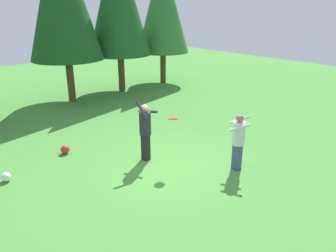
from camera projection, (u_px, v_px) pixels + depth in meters
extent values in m
plane|color=#478C38|center=(164.00, 165.00, 9.64)|extent=(40.00, 40.00, 0.00)
cube|color=black|center=(146.00, 147.00, 9.84)|extent=(0.19, 0.22, 0.80)
cylinder|color=#23232D|center=(145.00, 123.00, 9.58)|extent=(0.34, 0.34, 0.70)
sphere|color=tan|center=(145.00, 108.00, 9.42)|extent=(0.23, 0.23, 0.23)
cylinder|color=#23232D|center=(148.00, 111.00, 9.65)|extent=(0.33, 0.57, 0.13)
cylinder|color=#23232D|center=(141.00, 110.00, 9.24)|extent=(0.24, 0.38, 0.54)
cube|color=#38476B|center=(237.00, 157.00, 9.26)|extent=(0.19, 0.22, 0.75)
cylinder|color=silver|center=(239.00, 133.00, 9.02)|extent=(0.34, 0.34, 0.66)
sphere|color=#8C6647|center=(240.00, 119.00, 8.87)|extent=(0.21, 0.21, 0.21)
cylinder|color=silver|center=(240.00, 128.00, 8.75)|extent=(0.41, 0.48, 0.27)
cylinder|color=silver|center=(239.00, 120.00, 9.09)|extent=(0.41, 0.47, 0.28)
cylinder|color=red|center=(173.00, 119.00, 9.18)|extent=(0.38, 0.38, 0.06)
sphere|color=yellow|center=(144.00, 118.00, 13.21)|extent=(0.20, 0.20, 0.20)
sphere|color=white|center=(6.00, 177.00, 8.71)|extent=(0.25, 0.25, 0.25)
sphere|color=red|center=(65.00, 149.00, 10.32)|extent=(0.27, 0.27, 0.27)
cylinder|color=brown|center=(69.00, 63.00, 15.25)|extent=(0.34, 0.34, 3.61)
cylinder|color=brown|center=(163.00, 55.00, 19.05)|extent=(0.33, 0.33, 3.22)
cone|color=#337033|center=(163.00, 4.00, 18.09)|extent=(2.90, 2.90, 5.16)
cylinder|color=brown|center=(121.00, 58.00, 17.14)|extent=(0.34, 0.34, 3.48)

